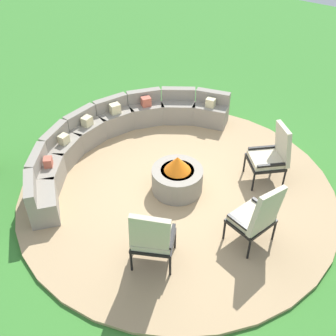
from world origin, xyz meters
The scene contains 7 objects.
ground_plane centered at (0.00, 0.00, 0.00)m, with size 24.00×24.00×0.00m, color #387A2D.
patio_circle centered at (0.00, 0.00, 0.03)m, with size 5.63×5.63×0.06m, color tan.
fire_pit centered at (0.00, 0.00, 0.34)m, with size 0.90×0.90×0.72m.
curved_stone_bench centered at (0.37, 1.74, 0.35)m, with size 4.71×2.32×0.72m.
lounge_chair_front_left centered at (-1.58, -0.64, 0.64)m, with size 0.77×0.80×1.16m.
lounge_chair_front_right centered at (-0.35, -1.66, 0.64)m, with size 0.76×0.70×1.18m.
lounge_chair_back_left centered at (1.20, -1.21, 0.63)m, with size 0.83×0.86×1.15m.
Camera 1 is at (-4.55, -3.01, 4.98)m, focal length 43.58 mm.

